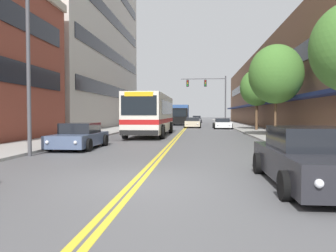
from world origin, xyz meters
name	(u,v)px	position (x,y,z in m)	size (l,w,h in m)	color
ground_plane	(187,126)	(0.00, 37.00, 0.00)	(240.00, 240.00, 0.00)	#565659
sidewalk_left	(135,126)	(-7.26, 37.00, 0.06)	(3.51, 106.00, 0.12)	#9E9B96
sidewalk_right	(240,126)	(7.26, 37.00, 0.06)	(3.51, 106.00, 0.12)	#9E9B96
centre_line	(187,126)	(0.00, 37.00, 0.00)	(0.34, 106.00, 0.01)	yellow
office_tower_left	(69,5)	(-15.25, 33.71, 15.96)	(12.08, 30.06, 31.92)	#BCB7AD
storefront_row_right	(286,89)	(13.25, 37.00, 5.05)	(9.10, 68.00, 10.11)	brown
city_bus	(152,113)	(-2.20, 17.94, 1.79)	(2.90, 11.16, 3.17)	silver
car_slate_blue_parked_left_near	(79,137)	(-4.38, 7.72, 0.58)	(2.09, 4.40, 1.27)	#475675
car_red_parked_left_mid	(152,122)	(-4.41, 33.63, 0.64)	(2.06, 4.66, 1.38)	maroon
car_charcoal_parked_right_foreground	(311,159)	(4.26, 0.03, 0.64)	(2.18, 4.92, 1.41)	#232328
car_white_parked_right_mid	(222,124)	(4.36, 30.71, 0.57)	(2.12, 4.61, 1.21)	white
car_champagne_moving_lead	(193,123)	(0.84, 33.28, 0.60)	(2.09, 4.78, 1.27)	beige
car_dark_grey_moving_second	(197,119)	(1.25, 57.12, 0.62)	(2.06, 4.27, 1.35)	#38383D
box_truck	(180,115)	(-1.21, 42.63, 1.59)	(2.69, 6.57, 3.10)	black
traffic_signal_mast	(210,91)	(3.18, 36.65, 4.86)	(6.11, 0.38, 6.83)	#47474C
street_lamp_left_near	(35,44)	(-5.00, 4.59, 4.52)	(2.17, 0.28, 7.59)	#47474C
street_tree_right_mid	(276,74)	(6.93, 15.42, 4.49)	(3.74, 3.74, 6.43)	brown
street_tree_right_far	(257,88)	(7.41, 25.61, 4.36)	(3.34, 3.34, 6.09)	brown
fire_hydrant	(271,133)	(5.95, 12.26, 0.58)	(0.29, 0.21, 0.91)	#B7B7BC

